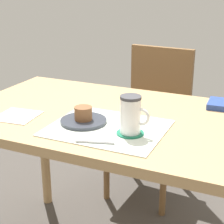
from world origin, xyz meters
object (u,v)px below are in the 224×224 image
Objects in this scene: wooden_chair at (152,115)px; coffee_mug at (131,115)px; pastry at (83,113)px; dining_table at (115,134)px; pastry_plate at (83,121)px.

wooden_chair is 6.58× the size of coffee_mug.
pastry is 0.20m from coffee_mug.
wooden_chair is 0.98m from coffee_mug.
wooden_chair is (-0.08, 0.73, -0.18)m from dining_table.
coffee_mug reaches higher than pastry.
pastry_plate is 1.31× the size of coffee_mug.
wooden_chair is 0.92m from pastry.
coffee_mug is at bearing -7.64° from pastry.
pastry is at bearing 172.36° from coffee_mug.
dining_table is 0.18m from pastry_plate.
coffee_mug is (0.13, -0.16, 0.16)m from dining_table.
dining_table is 9.53× the size of coffee_mug.
pastry reaches higher than pastry_plate.
wooden_chair reaches higher than dining_table.
wooden_chair is at bearing 96.05° from dining_table.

